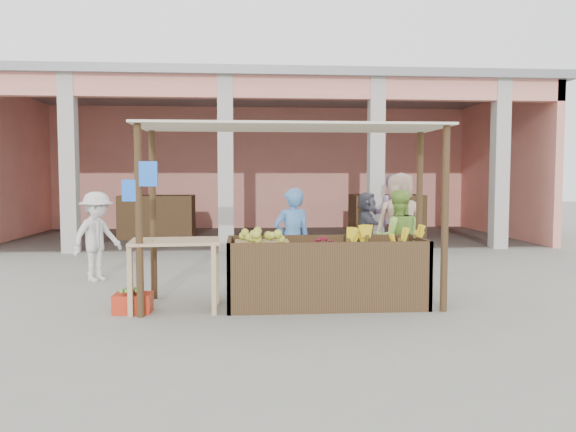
{
  "coord_description": "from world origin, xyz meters",
  "views": [
    {
      "loc": [
        -0.57,
        -7.33,
        1.71
      ],
      "look_at": [
        0.09,
        1.2,
        1.12
      ],
      "focal_mm": 35.0,
      "sensor_mm": 36.0,
      "label": 1
    }
  ],
  "objects": [
    {
      "name": "banana_heap",
      "position": [
        1.21,
        -0.04,
        0.9
      ],
      "size": [
        1.14,
        0.62,
        0.21
      ],
      "primitive_type": null,
      "color": "yellow",
      "rests_on": "fruit_stall"
    },
    {
      "name": "ground",
      "position": [
        0.0,
        0.0,
        0.0
      ],
      "size": [
        60.0,
        60.0,
        0.0
      ],
      "primitive_type": "plane",
      "color": "gray",
      "rests_on": "ground"
    },
    {
      "name": "market_building",
      "position": [
        0.05,
        8.93,
        2.7
      ],
      "size": [
        14.4,
        6.4,
        4.2
      ],
      "color": "#E48877",
      "rests_on": "ground"
    },
    {
      "name": "vendor_green",
      "position": [
        1.76,
        1.04,
        0.8
      ],
      "size": [
        0.81,
        0.52,
        1.6
      ],
      "primitive_type": "imported",
      "rotation": [
        0.0,
        0.0,
        3.04
      ],
      "color": "#8DC247",
      "rests_on": "ground"
    },
    {
      "name": "shopper_d",
      "position": [
        2.07,
        4.61,
        0.73
      ],
      "size": [
        0.74,
        1.41,
        1.46
      ],
      "primitive_type": "imported",
      "rotation": [
        0.0,
        0.0,
        1.43
      ],
      "color": "#4C4C58",
      "rests_on": "ground"
    },
    {
      "name": "fruit_stall",
      "position": [
        0.5,
        0.0,
        0.4
      ],
      "size": [
        2.6,
        0.95,
        0.8
      ],
      "primitive_type": "cube",
      "color": "#47331C",
      "rests_on": "ground"
    },
    {
      "name": "shopper_a",
      "position": [
        -3.0,
        2.06,
        0.79
      ],
      "size": [
        1.0,
        1.13,
        1.59
      ],
      "primitive_type": "imported",
      "rotation": [
        0.0,
        0.0,
        0.96
      ],
      "color": "silver",
      "rests_on": "ground"
    },
    {
      "name": "shopper_c",
      "position": [
        2.15,
        2.3,
        0.99
      ],
      "size": [
        1.0,
        0.7,
        1.98
      ],
      "primitive_type": "imported",
      "rotation": [
        0.0,
        0.0,
        3.23
      ],
      "color": "tan",
      "rests_on": "ground"
    },
    {
      "name": "produce_sacks",
      "position": [
        2.85,
        5.21,
        0.33
      ],
      "size": [
        0.86,
        0.8,
        0.65
      ],
      "color": "maroon",
      "rests_on": "ground"
    },
    {
      "name": "vendor_blue",
      "position": [
        0.12,
        0.78,
        0.83
      ],
      "size": [
        0.72,
        0.61,
        1.66
      ],
      "primitive_type": "imported",
      "rotation": [
        0.0,
        0.0,
        3.42
      ],
      "color": "#4A82C7",
      "rests_on": "ground"
    },
    {
      "name": "melon_tray",
      "position": [
        -0.35,
        0.05,
        0.89
      ],
      "size": [
        0.72,
        0.62,
        0.19
      ],
      "color": "#A38654",
      "rests_on": "fruit_stall"
    },
    {
      "name": "shopper_f",
      "position": [
        2.64,
        4.72,
        0.97
      ],
      "size": [
        1.05,
        0.77,
        1.94
      ],
      "primitive_type": "imported",
      "rotation": [
        0.0,
        0.0,
        2.88
      ],
      "color": "gray",
      "rests_on": "ground"
    },
    {
      "name": "side_table",
      "position": [
        -1.47,
        -0.09,
        0.76
      ],
      "size": [
        1.17,
        0.83,
        0.91
      ],
      "rotation": [
        0.0,
        0.0,
        0.07
      ],
      "color": "tan",
      "rests_on": "ground"
    },
    {
      "name": "plantain_bundle",
      "position": [
        -1.99,
        -0.21,
        0.28
      ],
      "size": [
        0.36,
        0.25,
        0.07
      ],
      "primitive_type": null,
      "color": "#5C9636",
      "rests_on": "red_crate"
    },
    {
      "name": "motorcycle",
      "position": [
        1.49,
        2.34,
        0.46
      ],
      "size": [
        0.9,
        1.84,
        0.92
      ],
      "primitive_type": "imported",
      "rotation": [
        0.0,
        0.0,
        1.4
      ],
      "color": "#952003",
      "rests_on": "ground"
    },
    {
      "name": "berry_heap",
      "position": [
        0.46,
        -0.03,
        0.87
      ],
      "size": [
        0.43,
        0.35,
        0.14
      ],
      "primitive_type": "ellipsoid",
      "color": "maroon",
      "rests_on": "fruit_stall"
    },
    {
      "name": "red_crate",
      "position": [
        -1.99,
        -0.21,
        0.12
      ],
      "size": [
        0.47,
        0.34,
        0.24
      ],
      "primitive_type": "cube",
      "rotation": [
        0.0,
        0.0,
        -0.01
      ],
      "color": "#B22A13",
      "rests_on": "ground"
    },
    {
      "name": "stall_awning",
      "position": [
        -0.01,
        0.06,
        1.98
      ],
      "size": [
        4.09,
        1.35,
        2.39
      ],
      "color": "#47331C",
      "rests_on": "ground"
    },
    {
      "name": "papaya_pile",
      "position": [
        -1.47,
        -0.09,
        1.02
      ],
      "size": [
        0.76,
        0.43,
        0.22
      ],
      "primitive_type": null,
      "color": "#4F802A",
      "rests_on": "side_table"
    }
  ]
}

